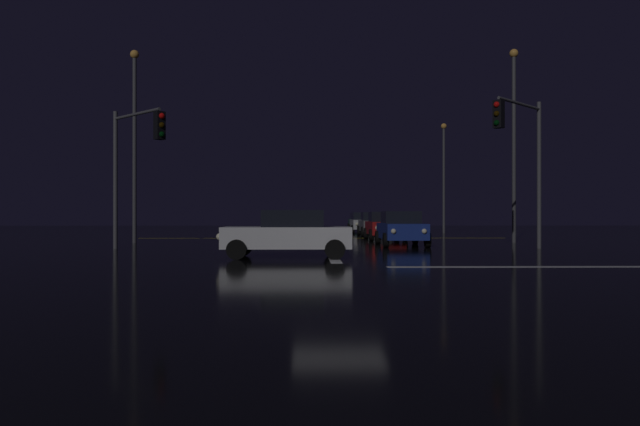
{
  "coord_description": "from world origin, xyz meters",
  "views": [
    {
      "loc": [
        -0.8,
        -16.49,
        1.44
      ],
      "look_at": [
        -0.3,
        12.02,
        1.49
      ],
      "focal_mm": 34.23,
      "sensor_mm": 36.0,
      "label": 1
    }
  ],
  "objects_px": {
    "sedan_red": "(385,226)",
    "sedan_green": "(361,222)",
    "traffic_signal_ne": "(523,145)",
    "streetlamp_right_far": "(444,169)",
    "sedan_silver": "(363,223)",
    "streetlamp_right_near": "(514,132)",
    "sedan_white_crossing": "(288,233)",
    "traffic_signal_nw": "(134,152)",
    "sedan_blue": "(401,228)",
    "sedan_gray": "(374,224)",
    "streetlamp_left_near": "(135,132)"
  },
  "relations": [
    {
      "from": "streetlamp_left_near",
      "to": "streetlamp_right_far",
      "type": "bearing_deg",
      "value": 40.04
    },
    {
      "from": "sedan_blue",
      "to": "traffic_signal_ne",
      "type": "xyz_separation_m",
      "value": [
        4.36,
        -3.46,
        3.4
      ]
    },
    {
      "from": "sedan_green",
      "to": "streetlamp_right_far",
      "type": "distance_m",
      "value": 8.99
    },
    {
      "from": "traffic_signal_nw",
      "to": "traffic_signal_ne",
      "type": "bearing_deg",
      "value": 0.03
    },
    {
      "from": "sedan_gray",
      "to": "sedan_green",
      "type": "relative_size",
      "value": 1.0
    },
    {
      "from": "sedan_silver",
      "to": "traffic_signal_nw",
      "type": "distance_m",
      "value": 24.62
    },
    {
      "from": "streetlamp_right_far",
      "to": "sedan_blue",
      "type": "bearing_deg",
      "value": -108.05
    },
    {
      "from": "sedan_silver",
      "to": "streetlamp_right_near",
      "type": "xyz_separation_m",
      "value": [
        6.23,
        -15.51,
        4.79
      ]
    },
    {
      "from": "sedan_white_crossing",
      "to": "traffic_signal_nw",
      "type": "distance_m",
      "value": 8.1
    },
    {
      "from": "streetlamp_right_far",
      "to": "streetlamp_right_near",
      "type": "bearing_deg",
      "value": -90.0
    },
    {
      "from": "sedan_white_crossing",
      "to": "traffic_signal_ne",
      "type": "height_order",
      "value": "traffic_signal_ne"
    },
    {
      "from": "sedan_red",
      "to": "sedan_white_crossing",
      "type": "distance_m",
      "value": 14.66
    },
    {
      "from": "sedan_green",
      "to": "sedan_white_crossing",
      "type": "xyz_separation_m",
      "value": [
        -5.08,
        -31.77,
        0.0
      ]
    },
    {
      "from": "sedan_blue",
      "to": "traffic_signal_nw",
      "type": "bearing_deg",
      "value": -162.69
    },
    {
      "from": "sedan_green",
      "to": "sedan_white_crossing",
      "type": "bearing_deg",
      "value": -99.08
    },
    {
      "from": "sedan_blue",
      "to": "sedan_white_crossing",
      "type": "height_order",
      "value": "same"
    },
    {
      "from": "traffic_signal_ne",
      "to": "traffic_signal_nw",
      "type": "xyz_separation_m",
      "value": [
        -15.5,
        -0.01,
        -0.3
      ]
    },
    {
      "from": "sedan_green",
      "to": "traffic_signal_ne",
      "type": "xyz_separation_m",
      "value": [
        4.18,
        -27.63,
        3.4
      ]
    },
    {
      "from": "sedan_green",
      "to": "streetlamp_right_near",
      "type": "bearing_deg",
      "value": -74.45
    },
    {
      "from": "traffic_signal_ne",
      "to": "streetlamp_left_near",
      "type": "xyz_separation_m",
      "value": [
        -17.27,
        6.27,
        1.31
      ]
    },
    {
      "from": "sedan_white_crossing",
      "to": "streetlamp_right_near",
      "type": "relative_size",
      "value": 0.44
    },
    {
      "from": "sedan_white_crossing",
      "to": "sedan_gray",
      "type": "bearing_deg",
      "value": 76.03
    },
    {
      "from": "streetlamp_left_near",
      "to": "streetlamp_right_near",
      "type": "distance_m",
      "value": 19.04
    },
    {
      "from": "sedan_green",
      "to": "sedan_white_crossing",
      "type": "height_order",
      "value": "same"
    },
    {
      "from": "sedan_gray",
      "to": "streetlamp_left_near",
      "type": "bearing_deg",
      "value": -143.26
    },
    {
      "from": "sedan_red",
      "to": "streetlamp_right_far",
      "type": "xyz_separation_m",
      "value": [
        6.12,
        12.6,
        4.08
      ]
    },
    {
      "from": "sedan_red",
      "to": "sedan_green",
      "type": "bearing_deg",
      "value": 89.44
    },
    {
      "from": "sedan_red",
      "to": "streetlamp_right_far",
      "type": "relative_size",
      "value": 0.51
    },
    {
      "from": "streetlamp_left_near",
      "to": "streetlamp_right_far",
      "type": "relative_size",
      "value": 1.15
    },
    {
      "from": "sedan_silver",
      "to": "traffic_signal_ne",
      "type": "relative_size",
      "value": 0.71
    },
    {
      "from": "sedan_blue",
      "to": "streetlamp_left_near",
      "type": "bearing_deg",
      "value": 167.73
    },
    {
      "from": "sedan_red",
      "to": "sedan_green",
      "type": "relative_size",
      "value": 1.0
    },
    {
      "from": "traffic_signal_ne",
      "to": "streetlamp_left_near",
      "type": "height_order",
      "value": "streetlamp_left_near"
    },
    {
      "from": "sedan_gray",
      "to": "streetlamp_right_near",
      "type": "xyz_separation_m",
      "value": [
        6.02,
        -9.72,
        4.79
      ]
    },
    {
      "from": "sedan_red",
      "to": "sedan_white_crossing",
      "type": "relative_size",
      "value": 1.0
    },
    {
      "from": "sedan_red",
      "to": "sedan_white_crossing",
      "type": "height_order",
      "value": "same"
    },
    {
      "from": "sedan_red",
      "to": "sedan_silver",
      "type": "bearing_deg",
      "value": 90.54
    },
    {
      "from": "streetlamp_left_near",
      "to": "streetlamp_right_near",
      "type": "xyz_separation_m",
      "value": [
        19.04,
        0.0,
        0.07
      ]
    },
    {
      "from": "sedan_blue",
      "to": "sedan_white_crossing",
      "type": "bearing_deg",
      "value": -122.77
    },
    {
      "from": "sedan_white_crossing",
      "to": "traffic_signal_nw",
      "type": "bearing_deg",
      "value": 146.47
    },
    {
      "from": "sedan_red",
      "to": "streetlamp_right_near",
      "type": "xyz_separation_m",
      "value": [
        6.12,
        -3.4,
        4.79
      ]
    },
    {
      "from": "traffic_signal_ne",
      "to": "sedan_silver",
      "type": "bearing_deg",
      "value": 101.59
    },
    {
      "from": "streetlamp_right_near",
      "to": "sedan_green",
      "type": "bearing_deg",
      "value": 105.55
    },
    {
      "from": "sedan_green",
      "to": "sedan_white_crossing",
      "type": "distance_m",
      "value": 32.18
    },
    {
      "from": "sedan_gray",
      "to": "sedan_silver",
      "type": "distance_m",
      "value": 5.79
    },
    {
      "from": "sedan_gray",
      "to": "streetlamp_left_near",
      "type": "height_order",
      "value": "streetlamp_left_near"
    },
    {
      "from": "traffic_signal_ne",
      "to": "streetlamp_right_far",
      "type": "relative_size",
      "value": 0.73
    },
    {
      "from": "sedan_red",
      "to": "streetlamp_right_near",
      "type": "relative_size",
      "value": 0.44
    },
    {
      "from": "sedan_green",
      "to": "sedan_white_crossing",
      "type": "relative_size",
      "value": 1.0
    },
    {
      "from": "sedan_blue",
      "to": "sedan_white_crossing",
      "type": "xyz_separation_m",
      "value": [
        -4.89,
        -7.6,
        0.0
      ]
    }
  ]
}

